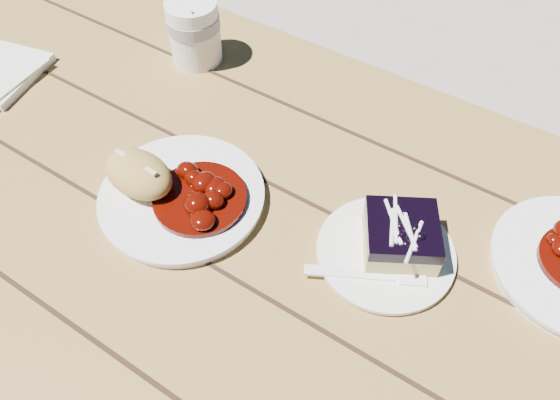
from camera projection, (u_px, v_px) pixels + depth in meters
The scene contains 9 objects.
ground at pixel (173, 345), 1.44m from camera, with size 60.00×60.00×0.00m, color #9C978D.
picnic_table at pixel (123, 209), 0.98m from camera, with size 2.00×1.55×0.75m.
main_plate at pixel (182, 198), 0.78m from camera, with size 0.23×0.23×0.02m, color white.
goulash_stew at pixel (199, 191), 0.75m from camera, with size 0.13×0.13×0.04m, color #480802, non-canonical shape.
bread_roll at pixel (139, 174), 0.76m from camera, with size 0.11×0.07×0.06m, color #B89446.
dessert_plate at pixel (385, 253), 0.72m from camera, with size 0.18×0.18×0.01m, color white.
blueberry_cake at pixel (401, 235), 0.70m from camera, with size 0.13×0.13×0.05m.
fork_dessert at pixel (353, 273), 0.69m from camera, with size 0.03×0.16×0.01m, color white, non-canonical shape.
coffee_cup at pixel (194, 32), 0.95m from camera, with size 0.09×0.09×0.11m, color white.
Camera 1 is at (0.57, -0.35, 1.36)m, focal length 35.00 mm.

